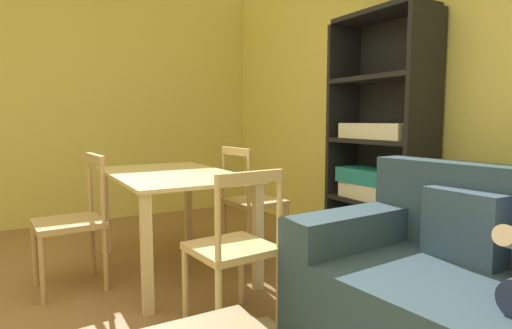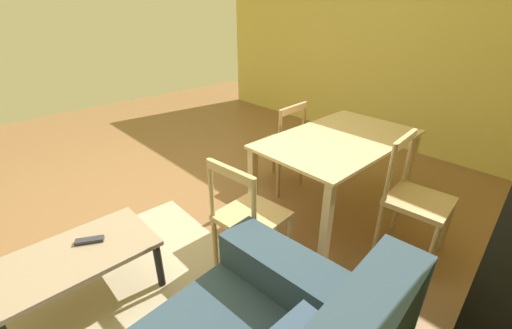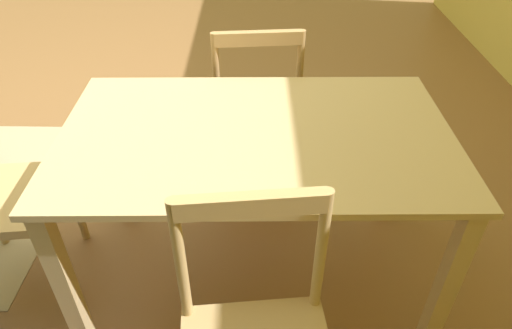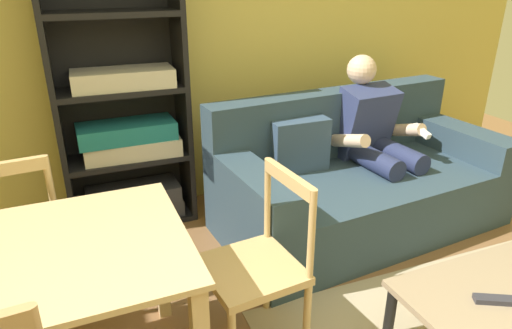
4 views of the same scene
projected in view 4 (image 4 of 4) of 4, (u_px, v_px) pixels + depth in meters
wall_back at (176, 23)px, 3.23m from camera, size 6.29×0.12×2.72m
couch at (356, 181)px, 3.23m from camera, size 2.06×1.12×0.91m
person_lounging at (376, 138)px, 3.25m from camera, size 0.61×0.89×1.15m
coffee_table at (502, 298)px, 2.06m from camera, size 0.92×0.54×0.38m
tv_remote at (495, 300)px, 1.96m from camera, size 0.17×0.13×0.02m
bookshelf at (125, 120)px, 3.09m from camera, size 0.85×0.36×1.95m
dining_chair_near_wall at (17, 236)px, 2.31m from camera, size 0.45×0.45×0.92m
dining_chair_facing_couch at (257, 267)px, 2.10m from camera, size 0.46×0.46×0.88m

